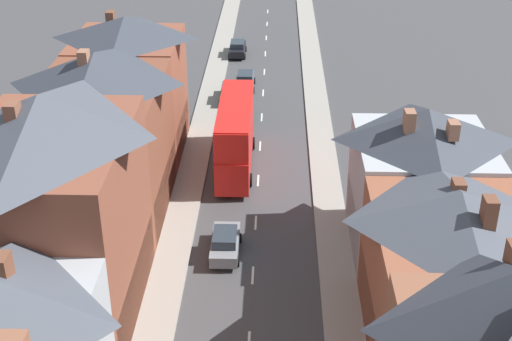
{
  "coord_description": "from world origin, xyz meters",
  "views": [
    {
      "loc": [
        1.24,
        -11.06,
        25.49
      ],
      "look_at": [
        -0.11,
        34.42,
        1.68
      ],
      "focal_mm": 50.0,
      "sensor_mm": 36.0,
      "label": 1
    }
  ],
  "objects_px": {
    "double_decker_bus_lead": "(235,134)",
    "car_parked_left_a": "(245,80)",
    "car_mid_white": "(230,93)",
    "car_near_blue": "(225,243)",
    "car_far_grey": "(237,48)",
    "car_parked_left_b": "(242,108)"
  },
  "relations": [
    {
      "from": "double_decker_bus_lead",
      "to": "car_parked_left_a",
      "type": "bearing_deg",
      "value": 89.97
    },
    {
      "from": "car_mid_white",
      "to": "car_far_grey",
      "type": "distance_m",
      "value": 13.55
    },
    {
      "from": "car_near_blue",
      "to": "car_parked_left_b",
      "type": "bearing_deg",
      "value": 90.0
    },
    {
      "from": "double_decker_bus_lead",
      "to": "car_parked_left_a",
      "type": "distance_m",
      "value": 17.12
    },
    {
      "from": "car_parked_left_b",
      "to": "car_mid_white",
      "type": "xyz_separation_m",
      "value": [
        -1.3,
        3.69,
        -0.02
      ]
    },
    {
      "from": "car_parked_left_a",
      "to": "car_parked_left_b",
      "type": "xyz_separation_m",
      "value": [
        -0.0,
        -7.05,
        0.02
      ]
    },
    {
      "from": "car_far_grey",
      "to": "car_mid_white",
      "type": "bearing_deg",
      "value": -90.0
    },
    {
      "from": "car_parked_left_b",
      "to": "car_mid_white",
      "type": "height_order",
      "value": "car_parked_left_b"
    },
    {
      "from": "double_decker_bus_lead",
      "to": "car_mid_white",
      "type": "distance_m",
      "value": 13.84
    },
    {
      "from": "car_near_blue",
      "to": "car_far_grey",
      "type": "relative_size",
      "value": 0.97
    },
    {
      "from": "car_mid_white",
      "to": "car_near_blue",
      "type": "bearing_deg",
      "value": -87.09
    },
    {
      "from": "car_near_blue",
      "to": "car_parked_left_a",
      "type": "height_order",
      "value": "car_parked_left_a"
    },
    {
      "from": "car_near_blue",
      "to": "car_far_grey",
      "type": "bearing_deg",
      "value": 91.9
    },
    {
      "from": "double_decker_bus_lead",
      "to": "car_parked_left_b",
      "type": "bearing_deg",
      "value": 89.95
    },
    {
      "from": "car_near_blue",
      "to": "car_far_grey",
      "type": "height_order",
      "value": "car_near_blue"
    },
    {
      "from": "double_decker_bus_lead",
      "to": "car_parked_left_a",
      "type": "height_order",
      "value": "double_decker_bus_lead"
    },
    {
      "from": "double_decker_bus_lead",
      "to": "car_far_grey",
      "type": "height_order",
      "value": "double_decker_bus_lead"
    },
    {
      "from": "car_parked_left_a",
      "to": "car_parked_left_b",
      "type": "height_order",
      "value": "car_parked_left_b"
    },
    {
      "from": "car_mid_white",
      "to": "car_far_grey",
      "type": "relative_size",
      "value": 1.01
    },
    {
      "from": "double_decker_bus_lead",
      "to": "car_parked_left_b",
      "type": "xyz_separation_m",
      "value": [
        0.01,
        9.95,
        -1.96
      ]
    },
    {
      "from": "double_decker_bus_lead",
      "to": "car_near_blue",
      "type": "bearing_deg",
      "value": -89.96
    },
    {
      "from": "car_parked_left_a",
      "to": "car_far_grey",
      "type": "relative_size",
      "value": 0.99
    }
  ]
}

